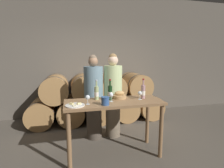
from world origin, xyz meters
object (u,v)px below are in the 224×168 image
object	(u,v)px
person_right	(113,95)
wine_bottle_rose	(143,92)
wine_glass_left	(111,95)
person_left	(94,97)
cheese_plate	(75,105)
wine_bottle_red	(110,93)
blue_crock	(105,101)
wine_bottle_white	(97,93)
tasting_table	(114,110)
wine_glass_center	(140,94)
bread_basket	(119,96)
wine_glass_far_left	(88,98)

from	to	relation	value
person_right	wine_bottle_rose	xyz separation A→B (m)	(0.35, -0.63, 0.18)
wine_glass_left	person_left	bearing A→B (deg)	104.19
cheese_plate	wine_glass_left	size ratio (longest dim) A/B	1.99
wine_bottle_red	cheese_plate	xyz separation A→B (m)	(-0.56, -0.22, -0.11)
wine_bottle_rose	blue_crock	bearing A→B (deg)	-161.10
wine_bottle_white	tasting_table	bearing A→B (deg)	-33.02
person_left	wine_glass_left	bearing A→B (deg)	-75.81
wine_bottle_rose	wine_glass_left	size ratio (longest dim) A/B	2.40
wine_glass_center	blue_crock	bearing A→B (deg)	-163.32
blue_crock	wine_bottle_white	bearing A→B (deg)	101.74
wine_glass_left	wine_glass_center	xyz separation A→B (m)	(0.48, 0.01, 0.00)
person_left	wine_bottle_rose	size ratio (longest dim) A/B	4.89
bread_basket	wine_glass_far_left	bearing A→B (deg)	-156.47
blue_crock	wine_glass_center	size ratio (longest dim) A/B	0.88
wine_glass_far_left	wine_glass_left	distance (m)	0.38
wine_bottle_red	blue_crock	distance (m)	0.31
wine_bottle_red	wine_glass_far_left	bearing A→B (deg)	-154.86
wine_glass_far_left	blue_crock	bearing A→B (deg)	-21.63
wine_bottle_white	wine_bottle_red	bearing A→B (deg)	-19.65
blue_crock	cheese_plate	world-z (taller)	blue_crock
wine_glass_far_left	wine_glass_center	size ratio (longest dim) A/B	1.00
wine_bottle_rose	bread_basket	distance (m)	0.39
wine_bottle_rose	wine_glass_center	world-z (taller)	wine_bottle_rose
person_left	cheese_plate	distance (m)	0.90
person_right	wine_glass_left	xyz separation A→B (m)	(-0.20, -0.70, 0.17)
wine_glass_far_left	wine_glass_center	xyz separation A→B (m)	(0.85, 0.09, 0.00)
tasting_table	blue_crock	xyz separation A→B (m)	(-0.17, -0.19, 0.21)
person_right	wine_glass_center	bearing A→B (deg)	-68.19
wine_bottle_red	blue_crock	bearing A→B (deg)	-116.25
wine_bottle_red	wine_bottle_white	world-z (taller)	wine_bottle_red
cheese_plate	wine_glass_center	world-z (taller)	wine_glass_center
person_right	wine_glass_left	distance (m)	0.74
blue_crock	cheese_plate	size ratio (longest dim) A/B	0.44
wine_bottle_red	person_right	bearing A→B (deg)	71.68
tasting_table	bread_basket	world-z (taller)	bread_basket
cheese_plate	wine_glass_far_left	xyz separation A→B (m)	(0.18, 0.04, 0.09)
bread_basket	wine_glass_far_left	distance (m)	0.60
person_left	wine_bottle_white	xyz separation A→B (m)	(-0.02, -0.52, 0.20)
person_right	wine_bottle_white	size ratio (longest dim) A/B	5.10
tasting_table	wine_bottle_white	distance (m)	0.39
bread_basket	wine_bottle_rose	bearing A→B (deg)	-14.99
tasting_table	blue_crock	size ratio (longest dim) A/B	12.49
person_left	blue_crock	distance (m)	0.88
cheese_plate	wine_glass_far_left	world-z (taller)	wine_glass_far_left
blue_crock	wine_glass_left	distance (m)	0.22
wine_bottle_red	cheese_plate	world-z (taller)	wine_bottle_red
wine_bottle_rose	blue_crock	xyz separation A→B (m)	(-0.68, -0.23, -0.05)
tasting_table	wine_glass_center	distance (m)	0.50
tasting_table	blue_crock	world-z (taller)	blue_crock
wine_bottle_rose	cheese_plate	bearing A→B (deg)	-170.88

